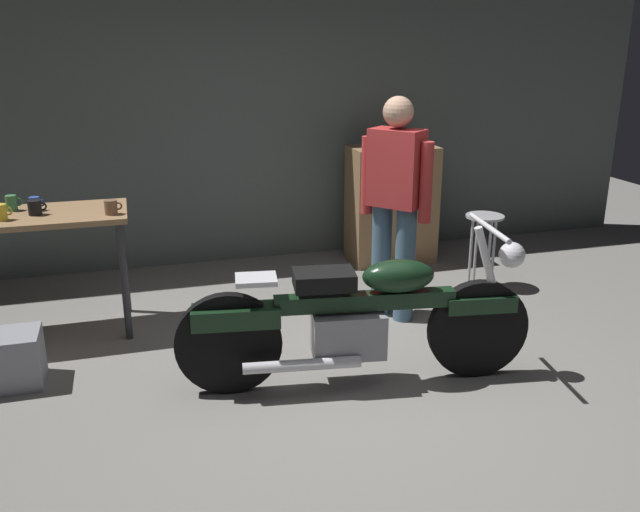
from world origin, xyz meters
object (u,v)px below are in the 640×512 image
shop_stool (484,231)px  mug_brown_stoneware (111,207)px  mug_blue_enamel (35,204)px  mug_black_matte (35,208)px  mug_green_speckled (12,203)px  person_standing (395,200)px  storage_bin (4,360)px  wooden_dresser (391,205)px  mug_yellow_tall (1,212)px  motorcycle (359,317)px

shop_stool → mug_brown_stoneware: (-2.98, -0.14, 0.45)m
mug_blue_enamel → mug_black_matte: bearing=-84.3°
mug_green_speckled → mug_brown_stoneware: mug_green_speckled is taller
person_standing → mug_brown_stoneware: bearing=43.0°
storage_bin → mug_green_speckled: 1.18m
person_standing → wooden_dresser: (0.51, 1.29, -0.38)m
mug_blue_enamel → storage_bin: bearing=-102.6°
storage_bin → mug_brown_stoneware: size_ratio=3.66×
storage_bin → shop_stool: bearing=11.1°
mug_green_speckled → person_standing: bearing=-11.5°
shop_stool → mug_blue_enamel: 3.52m
mug_yellow_tall → mug_black_matte: (0.20, 0.09, -0.00)m
person_standing → mug_blue_enamel: 2.56m
shop_stool → person_standing: bearing=-158.8°
mug_blue_enamel → mug_brown_stoneware: bearing=-26.5°
mug_yellow_tall → mug_green_speckled: bearing=83.0°
mug_brown_stoneware → mug_black_matte: bearing=165.6°
person_standing → shop_stool: person_standing is taller
mug_green_speckled → mug_yellow_tall: bearing=-97.0°
motorcycle → mug_brown_stoneware: size_ratio=18.11×
wooden_dresser → storage_bin: (-3.20, -1.63, -0.38)m
mug_green_speckled → shop_stool: bearing=-2.5°
shop_stool → mug_black_matte: bearing=-179.8°
person_standing → mug_yellow_tall: 2.71m
wooden_dresser → mug_green_speckled: (-3.17, -0.75, 0.41)m
motorcycle → mug_black_matte: size_ratio=17.62×
person_standing → mug_brown_stoneware: size_ratio=13.89×
motorcycle → mug_yellow_tall: mug_yellow_tall is taller
shop_stool → mug_yellow_tall: bearing=-178.5°
mug_brown_stoneware → wooden_dresser: bearing=22.7°
motorcycle → person_standing: 1.20m
mug_brown_stoneware → mug_black_matte: (-0.50, 0.13, 0.00)m
person_standing → mug_yellow_tall: size_ratio=14.58×
mug_yellow_tall → mug_brown_stoneware: mug_yellow_tall is taller
mug_blue_enamel → mug_yellow_tall: bearing=-131.1°
storage_bin → mug_blue_enamel: 1.16m
shop_stool → motorcycle: bearing=-140.3°
motorcycle → shop_stool: size_ratio=3.40×
mug_green_speckled → mug_black_matte: 0.24m
motorcycle → shop_stool: 2.04m
mug_yellow_tall → mug_brown_stoneware: 0.70m
shop_stool → mug_blue_enamel: mug_blue_enamel is taller
person_standing → mug_green_speckled: size_ratio=15.04×
mug_green_speckled → mug_black_matte: (0.17, -0.17, -0.00)m
mug_yellow_tall → mug_blue_enamel: bearing=48.9°
mug_green_speckled → mug_blue_enamel: (0.16, -0.04, -0.01)m
storage_bin → mug_blue_enamel: (0.19, 0.84, 0.78)m
mug_blue_enamel → mug_black_matte: mug_black_matte is taller
shop_stool → mug_green_speckled: size_ratio=5.77×
storage_bin → mug_green_speckled: (0.03, 0.88, 0.79)m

